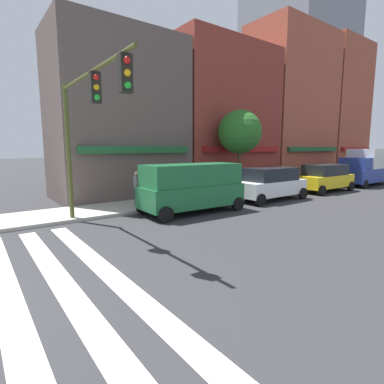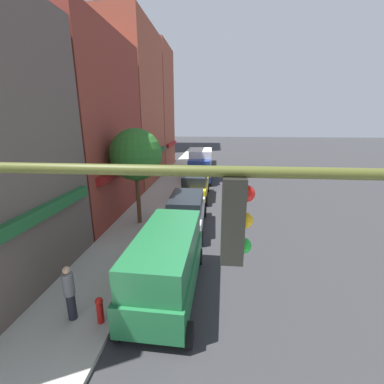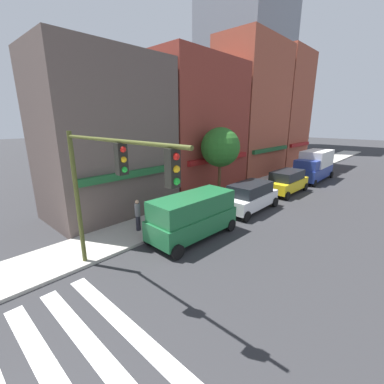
{
  "view_description": "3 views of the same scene",
  "coord_description": "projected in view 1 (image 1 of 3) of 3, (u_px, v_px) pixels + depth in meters",
  "views": [
    {
      "loc": [
        1.73,
        -6.69,
        3.08
      ],
      "look_at": [
        10.22,
        4.7,
        1.0
      ],
      "focal_mm": 28.0,
      "sensor_mm": 36.0,
      "label": 1
    },
    {
      "loc": [
        2.47,
        3.08,
        5.99
      ],
      "look_at": [
        19.41,
        4.7,
        1.2
      ],
      "focal_mm": 24.0,
      "sensor_mm": 36.0,
      "label": 2
    },
    {
      "loc": [
        0.95,
        -3.83,
        6.07
      ],
      "look_at": [
        11.56,
        6.0,
        2.0
      ],
      "focal_mm": 24.0,
      "sensor_mm": 36.0,
      "label": 3
    }
  ],
  "objects": [
    {
      "name": "tower_distant",
      "position": [
        300.0,
        36.0,
        56.87
      ],
      "size": [
        18.17,
        15.2,
        48.37
      ],
      "color": "gray",
      "rests_on": "ground_plane"
    },
    {
      "name": "suv_white",
      "position": [
        270.0,
        183.0,
        17.79
      ],
      "size": [
        4.72,
        2.12,
        1.94
      ],
      "rotation": [
        0.0,
        0.0,
        0.01
      ],
      "color": "white",
      "rests_on": "ground_plane"
    },
    {
      "name": "suv_yellow",
      "position": [
        325.0,
        177.0,
        21.36
      ],
      "size": [
        4.73,
        2.12,
        1.94
      ],
      "rotation": [
        0.0,
        0.0,
        -0.02
      ],
      "color": "yellow",
      "rests_on": "ground_plane"
    },
    {
      "name": "pedestrian_grey_coat",
      "position": [
        137.0,
        187.0,
        15.47
      ],
      "size": [
        0.32,
        0.32,
        1.77
      ],
      "rotation": [
        0.0,
        0.0,
        0.62
      ],
      "color": "#23232D",
      "rests_on": "sidewalk_left"
    },
    {
      "name": "traffic_signal",
      "position": [
        86.0,
        115.0,
        10.24
      ],
      "size": [
        0.32,
        6.47,
        5.67
      ],
      "color": "#474C1E",
      "rests_on": "ground_plane"
    },
    {
      "name": "fire_hydrant",
      "position": [
        144.0,
        199.0,
        14.77
      ],
      "size": [
        0.24,
        0.24,
        0.84
      ],
      "color": "red",
      "rests_on": "sidewalk_left"
    },
    {
      "name": "van_green",
      "position": [
        192.0,
        186.0,
        14.32
      ],
      "size": [
        5.06,
        2.22,
        2.34
      ],
      "rotation": [
        0.0,
        0.0,
        -0.03
      ],
      "color": "#1E6638",
      "rests_on": "ground_plane"
    },
    {
      "name": "street_tree",
      "position": [
        240.0,
        132.0,
        19.68
      ],
      "size": [
        2.87,
        2.87,
        5.44
      ],
      "color": "brown",
      "rests_on": "sidewalk_left"
    },
    {
      "name": "box_truck_blue",
      "position": [
        367.0,
        166.0,
        25.2
      ],
      "size": [
        6.24,
        2.42,
        3.04
      ],
      "rotation": [
        0.0,
        0.0,
        0.02
      ],
      "color": "navy",
      "rests_on": "ground_plane"
    },
    {
      "name": "storefront_row",
      "position": [
        266.0,
        112.0,
        26.86
      ],
      "size": [
        33.25,
        5.3,
        14.5
      ],
      "color": "brown",
      "rests_on": "ground_plane"
    }
  ]
}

